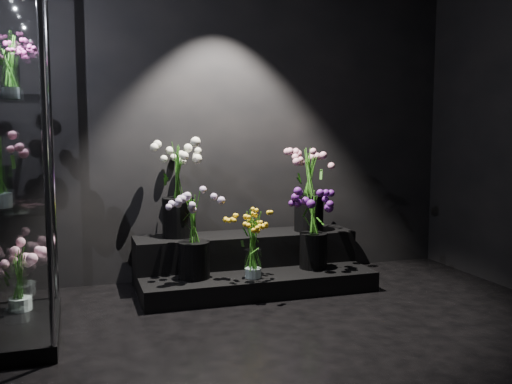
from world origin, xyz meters
name	(u,v)px	position (x,y,z in m)	size (l,w,h in m)	color
floor	(329,364)	(0.00, 0.00, 0.00)	(4.00, 4.00, 0.00)	black
wall_back	(231,113)	(0.00, 2.00, 1.40)	(4.00, 4.00, 0.00)	black
display_riser	(249,265)	(0.05, 1.64, 0.17)	(1.82, 0.81, 0.40)	black
display_case	(1,165)	(-1.69, 0.94, 1.06)	(0.58, 0.96, 2.12)	black
bouquet_orange_bells	(253,243)	(-0.03, 1.29, 0.42)	(0.34, 0.34, 0.52)	white
bouquet_lilac	(194,229)	(-0.45, 1.43, 0.53)	(0.48, 0.48, 0.66)	black
bouquet_purple	(314,224)	(0.53, 1.43, 0.51)	(0.42, 0.42, 0.62)	black
bouquet_cream_roses	(177,183)	(-0.50, 1.79, 0.84)	(0.38, 0.38, 0.76)	black
bouquet_pink_roses	(309,184)	(0.61, 1.71, 0.80)	(0.39, 0.39, 0.69)	black
bouquet_case_magenta	(10,66)	(-1.63, 1.11, 1.65)	(0.23, 0.23, 0.37)	white
bouquet_case_base_pink	(19,278)	(-1.65, 1.18, 0.31)	(0.37, 0.37, 0.41)	white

